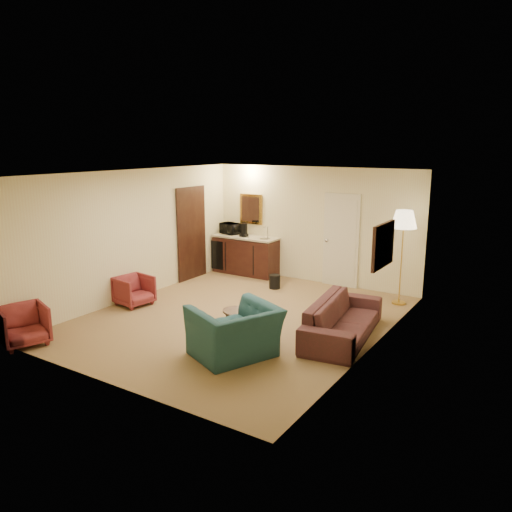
{
  "coord_description": "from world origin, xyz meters",
  "views": [
    {
      "loc": [
        4.87,
        -7.06,
        3.09
      ],
      "look_at": [
        0.06,
        0.5,
        1.07
      ],
      "focal_mm": 35.0,
      "sensor_mm": 36.0,
      "label": 1
    }
  ],
  "objects_px": {
    "microwave": "(230,227)",
    "coffee_maker": "(244,230)",
    "teal_armchair": "(235,324)",
    "rose_chair_far": "(23,323)",
    "wetbar_cabinet": "(246,255)",
    "rose_chair_near": "(134,289)",
    "waste_bin": "(275,282)",
    "sofa": "(343,313)",
    "coffee_table": "(244,324)",
    "floor_lamp": "(402,258)"
  },
  "relations": [
    {
      "from": "rose_chair_near",
      "to": "teal_armchair",
      "type": "bearing_deg",
      "value": -99.33
    },
    {
      "from": "sofa",
      "to": "coffee_maker",
      "type": "height_order",
      "value": "coffee_maker"
    },
    {
      "from": "wetbar_cabinet",
      "to": "rose_chair_near",
      "type": "relative_size",
      "value": 2.56
    },
    {
      "from": "coffee_table",
      "to": "coffee_maker",
      "type": "xyz_separation_m",
      "value": [
        -2.27,
        3.39,
        0.86
      ]
    },
    {
      "from": "sofa",
      "to": "coffee_table",
      "type": "relative_size",
      "value": 2.8
    },
    {
      "from": "coffee_table",
      "to": "waste_bin",
      "type": "xyz_separation_m",
      "value": [
        -1.01,
        2.7,
        -0.07
      ]
    },
    {
      "from": "wetbar_cabinet",
      "to": "waste_bin",
      "type": "relative_size",
      "value": 5.39
    },
    {
      "from": "microwave",
      "to": "wetbar_cabinet",
      "type": "bearing_deg",
      "value": 3.65
    },
    {
      "from": "rose_chair_far",
      "to": "floor_lamp",
      "type": "bearing_deg",
      "value": -20.72
    },
    {
      "from": "wetbar_cabinet",
      "to": "rose_chair_near",
      "type": "distance_m",
      "value": 3.22
    },
    {
      "from": "teal_armchair",
      "to": "rose_chair_near",
      "type": "xyz_separation_m",
      "value": [
        -3.05,
        0.94,
        -0.2
      ]
    },
    {
      "from": "microwave",
      "to": "floor_lamp",
      "type": "bearing_deg",
      "value": 7.41
    },
    {
      "from": "teal_armchair",
      "to": "microwave",
      "type": "height_order",
      "value": "microwave"
    },
    {
      "from": "wetbar_cabinet",
      "to": "coffee_maker",
      "type": "xyz_separation_m",
      "value": [
        -0.02,
        -0.03,
        0.62
      ]
    },
    {
      "from": "waste_bin",
      "to": "microwave",
      "type": "bearing_deg",
      "value": 155.36
    },
    {
      "from": "coffee_table",
      "to": "floor_lamp",
      "type": "height_order",
      "value": "floor_lamp"
    },
    {
      "from": "rose_chair_far",
      "to": "microwave",
      "type": "height_order",
      "value": "microwave"
    },
    {
      "from": "rose_chair_far",
      "to": "coffee_table",
      "type": "height_order",
      "value": "rose_chair_far"
    },
    {
      "from": "teal_armchair",
      "to": "rose_chair_far",
      "type": "height_order",
      "value": "teal_armchair"
    },
    {
      "from": "rose_chair_near",
      "to": "rose_chair_far",
      "type": "relative_size",
      "value": 0.92
    },
    {
      "from": "floor_lamp",
      "to": "wetbar_cabinet",
      "type": "bearing_deg",
      "value": 175.25
    },
    {
      "from": "rose_chair_far",
      "to": "floor_lamp",
      "type": "xyz_separation_m",
      "value": [
        4.35,
        5.2,
        0.58
      ]
    },
    {
      "from": "rose_chair_far",
      "to": "rose_chair_near",
      "type": "bearing_deg",
      "value": 19.19
    },
    {
      "from": "teal_armchair",
      "to": "microwave",
      "type": "relative_size",
      "value": 2.44
    },
    {
      "from": "coffee_table",
      "to": "floor_lamp",
      "type": "distance_m",
      "value": 3.56
    },
    {
      "from": "teal_armchair",
      "to": "rose_chair_far",
      "type": "bearing_deg",
      "value": -41.59
    },
    {
      "from": "rose_chair_near",
      "to": "waste_bin",
      "type": "bearing_deg",
      "value": -27.5
    },
    {
      "from": "coffee_table",
      "to": "teal_armchair",
      "type": "bearing_deg",
      "value": -66.94
    },
    {
      "from": "rose_chair_near",
      "to": "coffee_maker",
      "type": "distance_m",
      "value": 3.27
    },
    {
      "from": "rose_chair_near",
      "to": "floor_lamp",
      "type": "xyz_separation_m",
      "value": [
        4.35,
        2.86,
        0.61
      ]
    },
    {
      "from": "wetbar_cabinet",
      "to": "sofa",
      "type": "xyz_separation_m",
      "value": [
        3.6,
        -2.56,
        -0.04
      ]
    },
    {
      "from": "teal_armchair",
      "to": "floor_lamp",
      "type": "relative_size",
      "value": 0.63
    },
    {
      "from": "wetbar_cabinet",
      "to": "rose_chair_far",
      "type": "xyz_separation_m",
      "value": [
        -0.5,
        -5.52,
        -0.11
      ]
    },
    {
      "from": "floor_lamp",
      "to": "rose_chair_far",
      "type": "bearing_deg",
      "value": -129.91
    },
    {
      "from": "coffee_maker",
      "to": "waste_bin",
      "type": "bearing_deg",
      "value": -10.04
    },
    {
      "from": "sofa",
      "to": "coffee_maker",
      "type": "xyz_separation_m",
      "value": [
        -3.62,
        2.52,
        0.66
      ]
    },
    {
      "from": "rose_chair_far",
      "to": "floor_lamp",
      "type": "height_order",
      "value": "floor_lamp"
    },
    {
      "from": "teal_armchair",
      "to": "rose_chair_near",
      "type": "bearing_deg",
      "value": -83.42
    },
    {
      "from": "rose_chair_near",
      "to": "waste_bin",
      "type": "distance_m",
      "value": 3.02
    },
    {
      "from": "teal_armchair",
      "to": "waste_bin",
      "type": "xyz_separation_m",
      "value": [
        -1.31,
        3.4,
        -0.36
      ]
    },
    {
      "from": "waste_bin",
      "to": "coffee_maker",
      "type": "distance_m",
      "value": 1.71
    },
    {
      "from": "sofa",
      "to": "rose_chair_far",
      "type": "bearing_deg",
      "value": 118.12
    },
    {
      "from": "floor_lamp",
      "to": "coffee_maker",
      "type": "height_order",
      "value": "floor_lamp"
    },
    {
      "from": "rose_chair_far",
      "to": "coffee_maker",
      "type": "height_order",
      "value": "coffee_maker"
    },
    {
      "from": "microwave",
      "to": "coffee_maker",
      "type": "distance_m",
      "value": 0.49
    },
    {
      "from": "wetbar_cabinet",
      "to": "coffee_table",
      "type": "bearing_deg",
      "value": -56.66
    },
    {
      "from": "teal_armchair",
      "to": "rose_chair_near",
      "type": "relative_size",
      "value": 1.84
    },
    {
      "from": "rose_chair_far",
      "to": "floor_lamp",
      "type": "distance_m",
      "value": 6.8
    },
    {
      "from": "teal_armchair",
      "to": "rose_chair_far",
      "type": "relative_size",
      "value": 1.69
    },
    {
      "from": "coffee_table",
      "to": "floor_lamp",
      "type": "relative_size",
      "value": 0.41
    }
  ]
}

